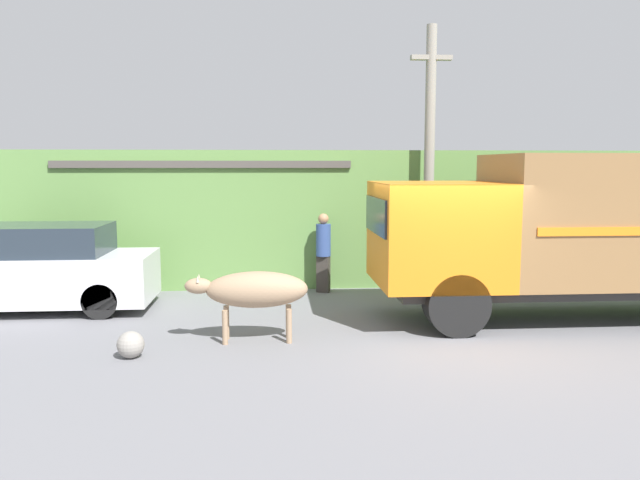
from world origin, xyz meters
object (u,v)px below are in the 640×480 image
parked_suv (41,269)px  pedestrian_on_hill (323,249)px  cargo_truck (582,227)px  utility_pole (429,156)px  roadside_rock (131,345)px  brown_cow (254,290)px

parked_suv → pedestrian_on_hill: 5.77m
cargo_truck → pedestrian_on_hill: cargo_truck is taller
cargo_truck → utility_pole: 3.75m
pedestrian_on_hill → parked_suv: bearing=36.0°
pedestrian_on_hill → utility_pole: bearing=-158.0°
pedestrian_on_hill → roadside_rock: (-3.22, -4.57, -0.78)m
brown_cow → utility_pole: bearing=41.0°
utility_pole → roadside_rock: bearing=-140.7°
utility_pole → roadside_rock: size_ratio=14.60×
cargo_truck → parked_suv: 10.25m
brown_cow → pedestrian_on_hill: pedestrian_on_hill is taller
brown_cow → pedestrian_on_hill: size_ratio=1.11×
cargo_truck → parked_suv: bearing=169.2°
brown_cow → roadside_rock: (-1.79, -0.75, -0.63)m
cargo_truck → pedestrian_on_hill: bearing=145.5°
cargo_truck → roadside_rock: cargo_truck is taller
cargo_truck → parked_suv: (-10.11, 1.44, -0.89)m
brown_cow → parked_suv: 4.86m
parked_suv → roadside_rock: size_ratio=10.77×
cargo_truck → brown_cow: (-5.92, -1.03, -0.86)m
cargo_truck → utility_pole: bearing=125.1°
brown_cow → roadside_rock: 2.05m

